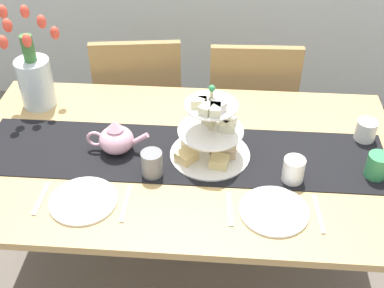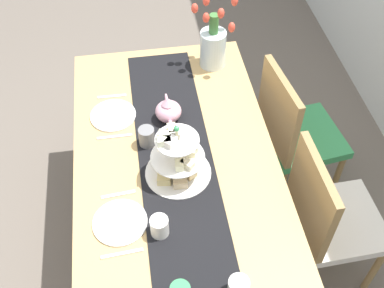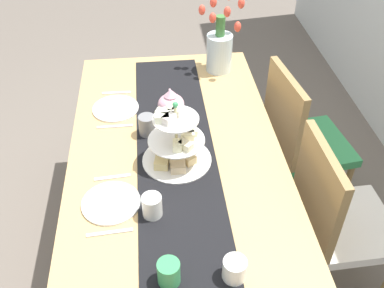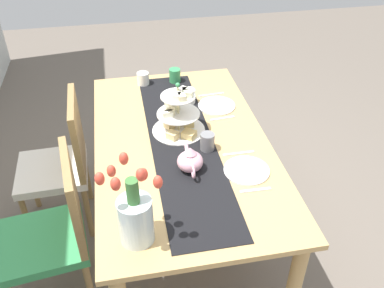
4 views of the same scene
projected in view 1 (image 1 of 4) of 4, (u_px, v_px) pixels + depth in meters
name	position (u px, v px, depth m)	size (l,w,h in m)	color
ground_plane	(184.00, 276.00, 2.31)	(8.00, 8.00, 0.00)	#6B6056
dining_table	(183.00, 174.00, 1.91)	(1.65, 0.94, 0.75)	tan
chair_left	(141.00, 103.00, 2.56)	(0.47, 0.47, 0.91)	olive
chair_right	(250.00, 108.00, 2.53)	(0.43, 0.43, 0.91)	olive
table_runner	(182.00, 155.00, 1.84)	(1.52, 0.34, 0.00)	black
tiered_cake_stand	(210.00, 135.00, 1.77)	(0.30, 0.30, 0.30)	beige
teapot	(116.00, 139.00, 1.82)	(0.24, 0.13, 0.14)	#E5A8BC
tulip_vase	(34.00, 76.00, 2.03)	(0.22, 0.24, 0.42)	silver
cream_jug	(366.00, 131.00, 1.89)	(0.08, 0.08, 0.09)	white
dinner_plate_left	(83.00, 201.00, 1.64)	(0.23, 0.23, 0.01)	white
fork_left	(41.00, 199.00, 1.65)	(0.02, 0.15, 0.01)	silver
knife_left	(126.00, 203.00, 1.64)	(0.01, 0.17, 0.01)	silver
dinner_plate_right	(274.00, 211.00, 1.61)	(0.23, 0.23, 0.01)	white
fork_right	(230.00, 209.00, 1.62)	(0.02, 0.15, 0.01)	silver
knife_right	(318.00, 214.00, 1.60)	(0.01, 0.17, 0.01)	silver
mug_grey	(152.00, 164.00, 1.72)	(0.08, 0.08, 0.10)	slate
mug_white_text	(293.00, 170.00, 1.70)	(0.08, 0.08, 0.10)	white
mug_orange	(377.00, 166.00, 1.72)	(0.08, 0.08, 0.10)	#389356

